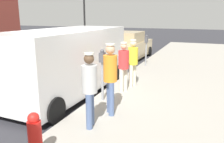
{
  "coord_description": "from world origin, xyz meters",
  "views": [
    {
      "loc": [
        4.05,
        -6.05,
        2.61
      ],
      "look_at": [
        1.65,
        -0.13,
        1.05
      ],
      "focal_mm": 37.37,
      "sensor_mm": 36.0,
      "label": 1
    }
  ],
  "objects_px": {
    "pedestrian_in_orange": "(110,74)",
    "fire_hydrant": "(35,136)",
    "traffic_light_corner": "(76,4)",
    "parking_meter_far": "(146,45)",
    "pedestrian_in_red": "(124,64)",
    "parking_meter_near": "(102,66)",
    "pedestrian_in_yellow": "(133,60)",
    "parked_van": "(68,60)",
    "parked_sedan_ahead": "(128,47)",
    "pedestrian_in_gray": "(90,86)"
  },
  "relations": [
    {
      "from": "pedestrian_in_orange",
      "to": "fire_hydrant",
      "type": "distance_m",
      "value": 2.38
    },
    {
      "from": "pedestrian_in_orange",
      "to": "traffic_light_corner",
      "type": "height_order",
      "value": "traffic_light_corner"
    },
    {
      "from": "parking_meter_far",
      "to": "pedestrian_in_red",
      "type": "distance_m",
      "value": 4.22
    },
    {
      "from": "pedestrian_in_orange",
      "to": "fire_hydrant",
      "type": "bearing_deg",
      "value": -102.13
    },
    {
      "from": "parking_meter_near",
      "to": "traffic_light_corner",
      "type": "xyz_separation_m",
      "value": [
        -8.38,
        12.81,
        2.34
      ]
    },
    {
      "from": "pedestrian_in_red",
      "to": "fire_hydrant",
      "type": "distance_m",
      "value": 4.06
    },
    {
      "from": "pedestrian_in_orange",
      "to": "pedestrian_in_yellow",
      "type": "bearing_deg",
      "value": 94.08
    },
    {
      "from": "parked_van",
      "to": "parked_sedan_ahead",
      "type": "xyz_separation_m",
      "value": [
        -0.12,
        6.69,
        -0.41
      ]
    },
    {
      "from": "parking_meter_near",
      "to": "pedestrian_in_orange",
      "type": "height_order",
      "value": "pedestrian_in_orange"
    },
    {
      "from": "parking_meter_near",
      "to": "pedestrian_in_red",
      "type": "xyz_separation_m",
      "value": [
        0.31,
        0.97,
        -0.11
      ]
    },
    {
      "from": "fire_hydrant",
      "to": "parked_van",
      "type": "bearing_deg",
      "value": 113.99
    },
    {
      "from": "pedestrian_in_red",
      "to": "parking_meter_far",
      "type": "bearing_deg",
      "value": 94.18
    },
    {
      "from": "pedestrian_in_red",
      "to": "traffic_light_corner",
      "type": "height_order",
      "value": "traffic_light_corner"
    },
    {
      "from": "pedestrian_in_gray",
      "to": "pedestrian_in_red",
      "type": "xyz_separation_m",
      "value": [
        -0.13,
        2.6,
        -0.04
      ]
    },
    {
      "from": "parking_meter_near",
      "to": "parked_van",
      "type": "bearing_deg",
      "value": 160.15
    },
    {
      "from": "pedestrian_in_yellow",
      "to": "pedestrian_in_orange",
      "type": "bearing_deg",
      "value": -85.92
    },
    {
      "from": "fire_hydrant",
      "to": "parking_meter_far",
      "type": "bearing_deg",
      "value": 90.7
    },
    {
      "from": "pedestrian_in_orange",
      "to": "parked_sedan_ahead",
      "type": "distance_m",
      "value": 8.34
    },
    {
      "from": "pedestrian_in_yellow",
      "to": "traffic_light_corner",
      "type": "distance_m",
      "value": 14.4
    },
    {
      "from": "pedestrian_in_red",
      "to": "parked_sedan_ahead",
      "type": "height_order",
      "value": "pedestrian_in_red"
    },
    {
      "from": "pedestrian_in_yellow",
      "to": "fire_hydrant",
      "type": "relative_size",
      "value": 1.91
    },
    {
      "from": "traffic_light_corner",
      "to": "pedestrian_in_orange",
      "type": "bearing_deg",
      "value": -56.66
    },
    {
      "from": "pedestrian_in_red",
      "to": "parked_van",
      "type": "distance_m",
      "value": 1.86
    },
    {
      "from": "pedestrian_in_orange",
      "to": "fire_hydrant",
      "type": "xyz_separation_m",
      "value": [
        -0.48,
        -2.25,
        -0.62
      ]
    },
    {
      "from": "parking_meter_near",
      "to": "pedestrian_in_orange",
      "type": "xyz_separation_m",
      "value": [
        0.58,
        -0.81,
        0.01
      ]
    },
    {
      "from": "pedestrian_in_yellow",
      "to": "pedestrian_in_gray",
      "type": "height_order",
      "value": "pedestrian_in_gray"
    },
    {
      "from": "parking_meter_far",
      "to": "pedestrian_in_gray",
      "type": "relative_size",
      "value": 0.9
    },
    {
      "from": "parking_meter_far",
      "to": "parked_sedan_ahead",
      "type": "distance_m",
      "value": 2.65
    },
    {
      "from": "parking_meter_near",
      "to": "pedestrian_in_red",
      "type": "bearing_deg",
      "value": 72.47
    },
    {
      "from": "pedestrian_in_gray",
      "to": "parking_meter_near",
      "type": "bearing_deg",
      "value": 104.91
    },
    {
      "from": "fire_hydrant",
      "to": "pedestrian_in_orange",
      "type": "bearing_deg",
      "value": 77.87
    },
    {
      "from": "pedestrian_in_gray",
      "to": "traffic_light_corner",
      "type": "relative_size",
      "value": 0.32
    },
    {
      "from": "pedestrian_in_orange",
      "to": "fire_hydrant",
      "type": "height_order",
      "value": "pedestrian_in_orange"
    },
    {
      "from": "pedestrian_in_yellow",
      "to": "pedestrian_in_orange",
      "type": "xyz_separation_m",
      "value": [
        0.18,
        -2.47,
        0.1
      ]
    },
    {
      "from": "pedestrian_in_yellow",
      "to": "parked_sedan_ahead",
      "type": "distance_m",
      "value": 5.94
    },
    {
      "from": "parked_van",
      "to": "fire_hydrant",
      "type": "distance_m",
      "value": 3.98
    },
    {
      "from": "parked_sedan_ahead",
      "to": "fire_hydrant",
      "type": "relative_size",
      "value": 5.18
    },
    {
      "from": "pedestrian_in_red",
      "to": "parked_van",
      "type": "xyz_separation_m",
      "value": [
        -1.81,
        -0.43,
        0.08
      ]
    },
    {
      "from": "pedestrian_in_red",
      "to": "fire_hydrant",
      "type": "relative_size",
      "value": 1.89
    },
    {
      "from": "pedestrian_in_red",
      "to": "parked_sedan_ahead",
      "type": "relative_size",
      "value": 0.36
    },
    {
      "from": "parking_meter_near",
      "to": "parking_meter_far",
      "type": "xyz_separation_m",
      "value": [
        0.0,
        5.18,
        0.0
      ]
    },
    {
      "from": "parking_meter_near",
      "to": "traffic_light_corner",
      "type": "height_order",
      "value": "traffic_light_corner"
    },
    {
      "from": "parked_van",
      "to": "traffic_light_corner",
      "type": "bearing_deg",
      "value": 119.27
    },
    {
      "from": "pedestrian_in_red",
      "to": "parked_sedan_ahead",
      "type": "xyz_separation_m",
      "value": [
        -1.93,
        6.25,
        -0.33
      ]
    },
    {
      "from": "parking_meter_near",
      "to": "pedestrian_in_red",
      "type": "height_order",
      "value": "pedestrian_in_red"
    },
    {
      "from": "parked_van",
      "to": "parked_sedan_ahead",
      "type": "bearing_deg",
      "value": 91.05
    },
    {
      "from": "parking_meter_near",
      "to": "pedestrian_in_yellow",
      "type": "relative_size",
      "value": 0.92
    },
    {
      "from": "traffic_light_corner",
      "to": "pedestrian_in_red",
      "type": "bearing_deg",
      "value": -53.74
    },
    {
      "from": "parked_van",
      "to": "parked_sedan_ahead",
      "type": "relative_size",
      "value": 1.18
    },
    {
      "from": "pedestrian_in_yellow",
      "to": "parking_meter_far",
      "type": "bearing_deg",
      "value": 96.59
    }
  ]
}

